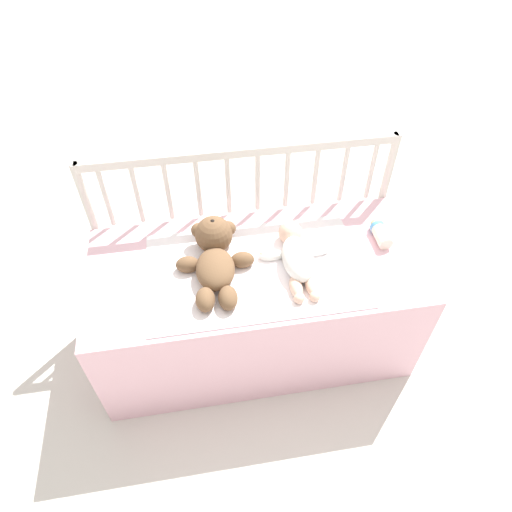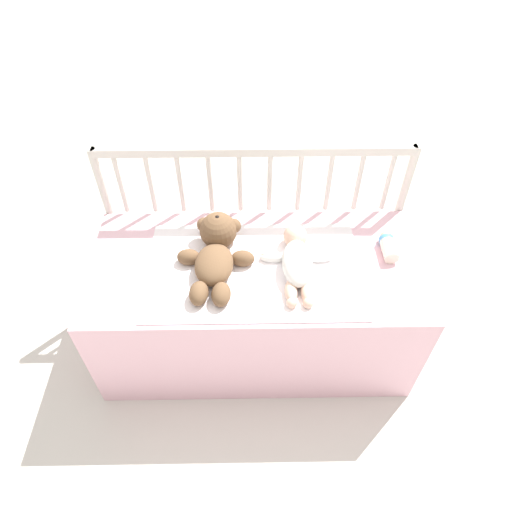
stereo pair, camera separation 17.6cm
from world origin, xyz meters
The scene contains 7 objects.
ground_plane centered at (0.00, 0.00, 0.00)m, with size 12.00×12.00×0.00m, color silver.
crib_mattress centered at (0.00, 0.00, 0.27)m, with size 1.33×0.61×0.54m.
crib_rail centered at (0.00, 0.33, 0.62)m, with size 1.33×0.04×0.86m.
blanket centered at (-0.01, -0.03, 0.54)m, with size 0.84×0.51×0.01m.
teddy_bear centered at (-0.16, 0.02, 0.60)m, with size 0.31×0.42×0.15m.
baby centered at (0.16, -0.03, 0.58)m, with size 0.29×0.39×0.10m.
baby_bottle centered at (0.54, 0.06, 0.57)m, with size 0.06×0.15×0.06m.
Camera 1 is at (-0.19, -1.20, 1.89)m, focal length 32.00 mm.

